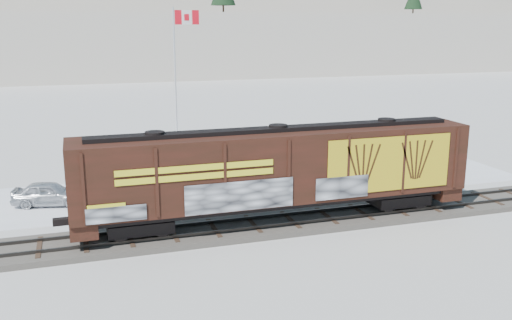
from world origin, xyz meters
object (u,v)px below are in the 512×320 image
object	(u,v)px
car_silver	(49,193)
car_white	(309,177)
hopper_railcar	(278,168)
car_dark	(254,179)
flagpole	(178,106)

from	to	relation	value
car_silver	car_white	xyz separation A→B (m)	(15.17, -1.41, 0.07)
hopper_railcar	car_dark	xyz separation A→B (m)	(0.77, 6.33, -2.25)
car_silver	car_white	world-z (taller)	car_white
car_dark	car_white	bearing A→B (deg)	-97.28
flagpole	car_dark	xyz separation A→B (m)	(2.92, -9.31, -3.29)
car_white	car_dark	world-z (taller)	car_dark
flagpole	car_silver	size ratio (longest dim) A/B	2.77
car_dark	hopper_railcar	bearing A→B (deg)	176.32
hopper_railcar	flagpole	xyz separation A→B (m)	(-2.14, 15.63, 1.04)
car_silver	car_dark	size ratio (longest dim) A/B	0.76
car_white	car_dark	xyz separation A→B (m)	(-3.37, 0.63, 0.01)
car_white	car_dark	distance (m)	3.43
car_silver	car_white	size ratio (longest dim) A/B	0.88
hopper_railcar	flagpole	bearing A→B (deg)	97.81
flagpole	hopper_railcar	bearing A→B (deg)	-82.19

